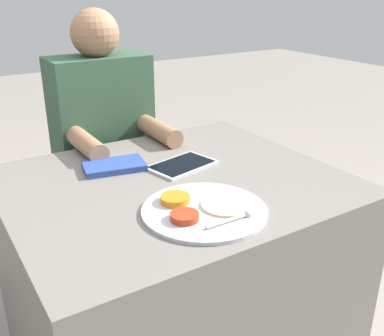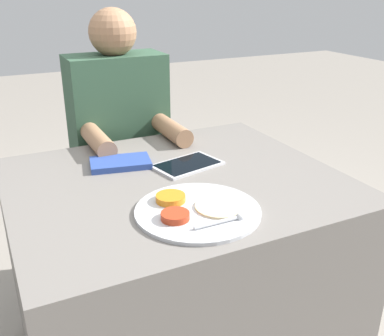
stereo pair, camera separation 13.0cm
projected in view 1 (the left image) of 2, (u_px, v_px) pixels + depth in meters
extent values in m
cube|color=slate|center=(175.00, 277.00, 1.52)|extent=(1.00, 0.85, 0.72)
cylinder|color=#B7BABF|center=(204.00, 210.00, 1.18)|extent=(0.33, 0.33, 0.01)
cylinder|color=orange|center=(175.00, 199.00, 1.21)|extent=(0.08, 0.08, 0.02)
cylinder|color=#A83319|center=(184.00, 217.00, 1.12)|extent=(0.07, 0.07, 0.02)
cylinder|color=beige|center=(226.00, 205.00, 1.19)|extent=(0.14, 0.14, 0.01)
cylinder|color=#B7BABF|center=(228.00, 221.00, 1.11)|extent=(0.13, 0.01, 0.01)
sphere|color=#B7BABF|center=(248.00, 214.00, 1.14)|extent=(0.02, 0.02, 0.02)
cube|color=silver|center=(114.00, 168.00, 1.45)|extent=(0.21, 0.15, 0.01)
cube|color=#28428E|center=(114.00, 166.00, 1.45)|extent=(0.21, 0.15, 0.02)
cube|color=#B7B7BC|center=(182.00, 165.00, 1.47)|extent=(0.24, 0.18, 0.01)
cube|color=black|center=(182.00, 164.00, 1.47)|extent=(0.22, 0.16, 0.00)
cube|color=black|center=(111.00, 237.00, 2.02)|extent=(0.35, 0.22, 0.44)
cube|color=#2D4C38|center=(102.00, 129.00, 1.83)|extent=(0.38, 0.20, 0.58)
sphere|color=#936B4C|center=(95.00, 33.00, 1.68)|extent=(0.18, 0.18, 0.18)
cylinder|color=#936B4C|center=(86.00, 144.00, 1.58)|extent=(0.07, 0.27, 0.07)
cylinder|color=#936B4C|center=(158.00, 130.00, 1.72)|extent=(0.07, 0.27, 0.07)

